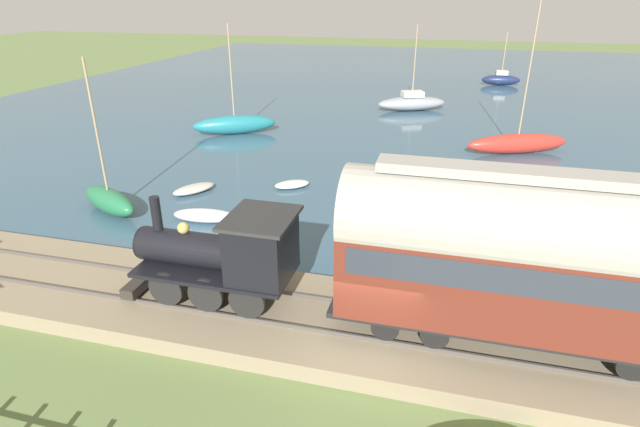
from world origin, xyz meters
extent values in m
plane|color=#607542|center=(0.00, 0.00, 0.00)|extent=(200.00, 200.00, 0.00)
cube|color=#38566B|center=(43.33, 0.00, 0.00)|extent=(80.00, 80.00, 0.01)
cube|color=#84755B|center=(0.82, 0.00, 0.26)|extent=(4.43, 56.00, 0.52)
cube|color=#4C4742|center=(0.04, 0.00, 0.58)|extent=(0.07, 54.88, 0.12)
cube|color=#4C4742|center=(1.60, 0.00, 0.58)|extent=(0.07, 54.88, 0.12)
cylinder|color=black|center=(0.04, 3.57, 1.18)|extent=(0.12, 1.08, 1.08)
cylinder|color=black|center=(1.60, 3.57, 1.18)|extent=(0.12, 1.08, 1.08)
cylinder|color=black|center=(0.04, 4.85, 1.18)|extent=(0.12, 1.08, 1.08)
cylinder|color=black|center=(1.60, 4.85, 1.18)|extent=(0.12, 1.08, 1.08)
cylinder|color=black|center=(0.04, 6.13, 1.18)|extent=(0.12, 1.08, 1.08)
cylinder|color=black|center=(1.60, 6.13, 1.18)|extent=(0.12, 1.08, 1.08)
cube|color=black|center=(0.82, 4.85, 1.62)|extent=(2.06, 4.65, 0.12)
cylinder|color=black|center=(0.82, 5.78, 2.20)|extent=(1.04, 2.79, 1.04)
cylinder|color=black|center=(0.82, 7.21, 2.20)|extent=(0.99, 0.08, 0.99)
cylinder|color=black|center=(0.82, 6.62, 3.24)|extent=(0.30, 0.30, 1.03)
sphere|color=tan|center=(0.82, 5.78, 2.86)|extent=(0.36, 0.36, 0.36)
cube|color=black|center=(0.82, 3.34, 2.55)|extent=(1.96, 1.63, 1.74)
cube|color=#282828|center=(0.82, 3.34, 3.47)|extent=(2.16, 1.87, 0.10)
cube|color=#2D2823|center=(0.82, 7.42, 0.82)|extent=(1.86, 0.44, 0.32)
cylinder|color=black|center=(0.04, -6.30, 1.02)|extent=(0.12, 0.76, 0.76)
cylinder|color=black|center=(1.60, -6.30, 1.02)|extent=(0.12, 0.76, 0.76)
cylinder|color=black|center=(0.04, -1.66, 1.02)|extent=(0.12, 0.76, 0.76)
cylinder|color=black|center=(1.60, -1.66, 1.02)|extent=(0.12, 0.76, 0.76)
cylinder|color=black|center=(0.04, -0.37, 1.02)|extent=(0.12, 0.76, 0.76)
cylinder|color=black|center=(1.60, -0.37, 1.02)|extent=(0.12, 0.76, 0.76)
cube|color=black|center=(0.82, -3.98, 1.33)|extent=(2.11, 10.32, 0.16)
cube|color=#5B2319|center=(0.82, -3.98, 2.70)|extent=(2.35, 9.91, 2.58)
cube|color=#2D333D|center=(0.82, -3.98, 3.15)|extent=(2.38, 9.29, 0.72)
cylinder|color=gray|center=(0.82, -3.98, 3.99)|extent=(2.46, 9.91, 2.46)
cube|color=gray|center=(0.82, -3.98, 5.35)|extent=(0.82, 8.26, 0.24)
ellipsoid|color=#236B42|center=(6.77, 13.03, 0.56)|extent=(2.69, 3.91, 1.09)
cylinder|color=#9E8460|center=(6.77, 13.03, 3.96)|extent=(0.10, 0.10, 5.72)
ellipsoid|color=#B72D23|center=(20.99, -5.65, 0.62)|extent=(3.58, 6.39, 1.23)
cylinder|color=#9E8460|center=(20.99, -5.65, 5.22)|extent=(0.10, 0.10, 7.97)
ellipsoid|color=#1E707A|center=(20.81, 13.05, 0.66)|extent=(3.93, 5.62, 1.31)
cylinder|color=#9E8460|center=(20.81, 13.05, 4.31)|extent=(0.10, 0.10, 5.98)
ellipsoid|color=#192347|center=(46.39, -6.32, 0.54)|extent=(1.65, 4.05, 1.07)
cylinder|color=#9E8460|center=(46.39, -6.32, 3.23)|extent=(0.10, 0.10, 4.32)
cube|color=silver|center=(46.39, -6.32, 1.30)|extent=(0.87, 1.25, 0.45)
ellipsoid|color=gray|center=(31.59, 1.74, 0.58)|extent=(4.01, 6.03, 1.15)
cylinder|color=#9E8460|center=(31.59, 1.74, 3.98)|extent=(0.10, 0.10, 5.65)
cube|color=silver|center=(31.59, 1.74, 1.38)|extent=(1.69, 2.03, 0.45)
ellipsoid|color=#B7B2A3|center=(9.91, 10.52, 0.20)|extent=(2.39, 2.03, 0.38)
ellipsoid|color=silver|center=(6.93, 8.42, 0.28)|extent=(1.26, 2.88, 0.54)
ellipsoid|color=beige|center=(11.81, 5.99, 0.18)|extent=(1.82, 2.02, 0.33)
ellipsoid|color=beige|center=(10.94, -6.81, 0.19)|extent=(1.35, 2.74, 0.36)
camera|label=1|loc=(-10.91, -1.45, 9.22)|focal=28.00mm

